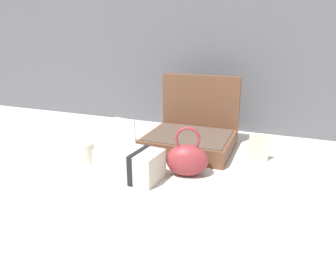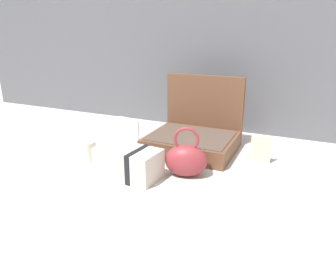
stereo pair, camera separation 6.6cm
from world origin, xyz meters
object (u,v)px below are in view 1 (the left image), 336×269
teal_pouch_handbag (187,159)px  info_card_left (259,147)px  poster_card_right (125,131)px  cream_toiletry_bag (130,163)px  open_suitcase (192,134)px  coffee_mug (85,153)px

teal_pouch_handbag → info_card_left: (0.23, 0.24, -0.01)m
poster_card_right → cream_toiletry_bag: bearing=-48.0°
poster_card_right → info_card_left: bearing=11.4°
open_suitcase → teal_pouch_handbag: open_suitcase is taller
teal_pouch_handbag → cream_toiletry_bag: teal_pouch_handbag is taller
coffee_mug → open_suitcase: bearing=42.1°
coffee_mug → info_card_left: size_ratio=1.00×
info_card_left → open_suitcase: bearing=165.3°
info_card_left → poster_card_right: size_ratio=0.93×
coffee_mug → poster_card_right: (0.04, 0.27, 0.02)m
teal_pouch_handbag → cream_toiletry_bag: (-0.19, -0.09, -0.01)m
info_card_left → cream_toiletry_bag: bearing=-148.3°
coffee_mug → info_card_left: info_card_left is taller
open_suitcase → cream_toiletry_bag: (-0.12, -0.37, -0.01)m
open_suitcase → teal_pouch_handbag: bearing=-76.5°
info_card_left → coffee_mug: bearing=-163.6°
cream_toiletry_bag → open_suitcase: bearing=72.2°
teal_pouch_handbag → info_card_left: 0.33m
cream_toiletry_bag → coffee_mug: size_ratio=2.19×
cream_toiletry_bag → poster_card_right: bearing=121.1°
open_suitcase → cream_toiletry_bag: 0.39m
cream_toiletry_bag → teal_pouch_handbag: bearing=25.2°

